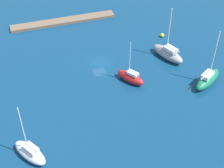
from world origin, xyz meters
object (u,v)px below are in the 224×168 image
Objects in this scene: sailboat_red_off_beacon at (130,77)px; sailboat_gray_far_north at (168,53)px; pier_dock at (63,21)px; sailboat_white_mid_basin at (30,152)px; mooring_buoy_yellow at (162,35)px; sailboat_green_west_end at (208,79)px.

sailboat_gray_far_north reaches higher than sailboat_red_off_beacon.
sailboat_red_off_beacon reaches higher than pier_dock.
sailboat_white_mid_basin reaches higher than pier_dock.
mooring_buoy_yellow is (-19.48, 12.55, 0.13)m from pier_dock.
mooring_buoy_yellow is at bearing 63.01° from sailboat_green_west_end.
mooring_buoy_yellow is at bearing 147.21° from pier_dock.
sailboat_white_mid_basin is 33.72m from sailboat_green_west_end.
sailboat_white_mid_basin is at bearing 96.18° from sailboat_gray_far_north.
sailboat_green_west_end reaches higher than pier_dock.
sailboat_green_west_end reaches higher than sailboat_gray_far_north.
sailboat_white_mid_basin is at bearing 86.02° from sailboat_red_off_beacon.
sailboat_red_off_beacon is at bearing -92.49° from sailboat_white_mid_basin.
pier_dock is 23.18m from mooring_buoy_yellow.
sailboat_green_west_end reaches higher than sailboat_white_mid_basin.
sailboat_gray_far_north is (-9.64, -4.68, 0.13)m from sailboat_red_off_beacon.
sailboat_white_mid_basin is (12.00, 36.59, 0.79)m from pier_dock.
sailboat_gray_far_north is at bearing 78.75° from sailboat_green_west_end.
sailboat_gray_far_north is (-17.37, 20.06, 0.88)m from pier_dock.
sailboat_gray_far_north is at bearing -94.09° from sailboat_white_mid_basin.
pier_dock is 26.55m from sailboat_gray_far_north.
sailboat_gray_far_north reaches higher than sailboat_white_mid_basin.
sailboat_white_mid_basin is 11.32× the size of mooring_buoy_yellow.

